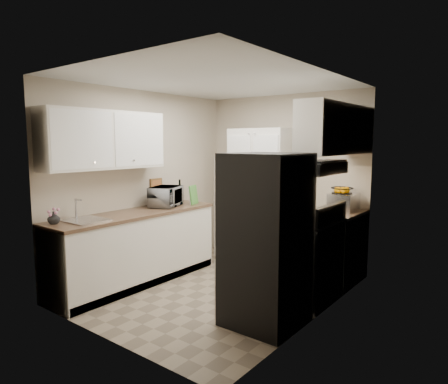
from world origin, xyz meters
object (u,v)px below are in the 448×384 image
at_px(pantry_cabinet, 262,196).
at_px(wine_bottle, 180,193).
at_px(microwave, 166,196).
at_px(refrigerator, 266,240).
at_px(toaster_oven, 344,202).
at_px(electric_range, 305,259).

xyz_separation_m(pantry_cabinet, wine_bottle, (-0.80, -0.92, 0.08)).
relative_size(pantry_cabinet, microwave, 4.01).
bearing_deg(refrigerator, toaster_oven, 86.14).
height_order(refrigerator, toaster_oven, refrigerator).
relative_size(pantry_cabinet, refrigerator, 1.18).
bearing_deg(toaster_oven, wine_bottle, -157.35).
height_order(pantry_cabinet, microwave, pantry_cabinet).
distance_m(electric_range, wine_bottle, 2.07).
xyz_separation_m(electric_range, wine_bottle, (-1.98, 0.00, 0.60)).
bearing_deg(wine_bottle, electric_range, -0.04).
xyz_separation_m(refrigerator, toaster_oven, (0.12, 1.71, 0.18)).
height_order(electric_range, wine_bottle, wine_bottle).
relative_size(wine_bottle, toaster_oven, 0.83).
bearing_deg(wine_bottle, toaster_oven, 23.80).
xyz_separation_m(pantry_cabinet, microwave, (-0.82, -1.18, 0.06)).
bearing_deg(refrigerator, wine_bottle, 157.58).
xyz_separation_m(wine_bottle, toaster_oven, (2.06, 0.91, -0.05)).
bearing_deg(toaster_oven, electric_range, -96.23).
distance_m(electric_range, refrigerator, 0.88).
bearing_deg(electric_range, microwave, -172.69).
bearing_deg(refrigerator, electric_range, 87.52).
distance_m(electric_range, toaster_oven, 1.07).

